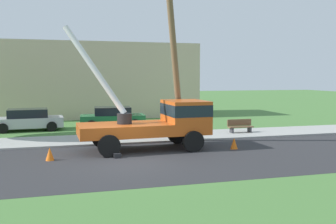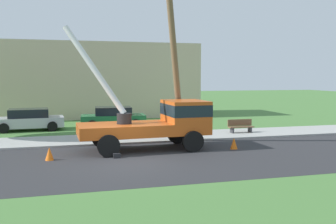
{
  "view_description": "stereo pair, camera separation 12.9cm",
  "coord_description": "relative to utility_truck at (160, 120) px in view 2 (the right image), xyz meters",
  "views": [
    {
      "loc": [
        -2.56,
        -15.37,
        3.54
      ],
      "look_at": [
        2.71,
        3.81,
        1.66
      ],
      "focal_mm": 40.28,
      "sensor_mm": 36.0,
      "label": 1
    },
    {
      "loc": [
        -2.43,
        -15.41,
        3.54
      ],
      "look_at": [
        2.71,
        3.81,
        1.66
      ],
      "focal_mm": 40.28,
      "sensor_mm": 36.0,
      "label": 2
    }
  ],
  "objects": [
    {
      "name": "lowrise_building_backdrop",
      "position": [
        -2.03,
        16.44,
        1.79
      ],
      "size": [
        18.0,
        6.0,
        6.4
      ],
      "primitive_type": "cube",
      "color": "#C6B293",
      "rests_on": "ground"
    },
    {
      "name": "road_asphalt",
      "position": [
        -1.93,
        -2.36,
        -1.4
      ],
      "size": [
        80.0,
        7.82,
        0.01
      ],
      "primitive_type": "cube",
      "color": "#2B2B2D",
      "rests_on": "ground"
    },
    {
      "name": "traffic_cone_ahead",
      "position": [
        3.46,
        -1.04,
        -1.13
      ],
      "size": [
        0.36,
        0.36,
        0.56
      ],
      "primitive_type": "cone",
      "color": "orange",
      "rests_on": "ground"
    },
    {
      "name": "leaning_utility_pole",
      "position": [
        1.06,
        1.19,
        3.15
      ],
      "size": [
        1.96,
        2.26,
        8.86
      ],
      "color": "brown",
      "rests_on": "ground"
    },
    {
      "name": "utility_truck",
      "position": [
        0.0,
        0.0,
        0.0
      ],
      "size": [
        6.85,
        3.21,
        5.98
      ],
      "color": "#C65119",
      "rests_on": "ground"
    },
    {
      "name": "sidewalk_strip",
      "position": [
        -1.93,
        3.23,
        -1.36
      ],
      "size": [
        80.0,
        3.35,
        0.1
      ],
      "primitive_type": "cube",
      "color": "#9E9E99",
      "rests_on": "ground"
    },
    {
      "name": "traffic_cone_behind",
      "position": [
        -5.16,
        -1.3,
        -1.13
      ],
      "size": [
        0.36,
        0.36,
        0.56
      ],
      "primitive_type": "cone",
      "color": "orange",
      "rests_on": "ground"
    },
    {
      "name": "ground_plane",
      "position": [
        -1.93,
        9.64,
        -1.41
      ],
      "size": [
        120.0,
        120.0,
        0.0
      ],
      "primitive_type": "plane",
      "color": "#477538"
    },
    {
      "name": "parked_sedan_green",
      "position": [
        -1.3,
        8.44,
        -0.7
      ],
      "size": [
        4.5,
        2.2,
        1.42
      ],
      "color": "#1E6638",
      "rests_on": "ground"
    },
    {
      "name": "park_bench",
      "position": [
        5.91,
        3.29,
        -0.95
      ],
      "size": [
        1.6,
        0.45,
        0.9
      ],
      "color": "brown",
      "rests_on": "ground"
    },
    {
      "name": "parked_sedan_silver",
      "position": [
        -6.85,
        8.34,
        -0.7
      ],
      "size": [
        4.5,
        2.2,
        1.42
      ],
      "color": "#B7B7BF",
      "rests_on": "ground"
    }
  ]
}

